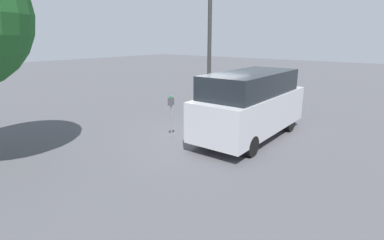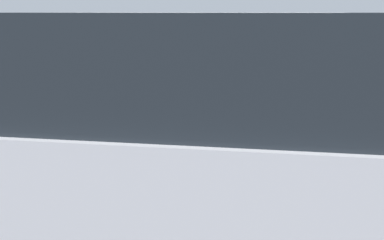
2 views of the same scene
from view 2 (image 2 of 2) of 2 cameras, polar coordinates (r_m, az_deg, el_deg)
parking_meter_near at (r=6.45m, az=-4.37°, el=-0.03°), size 0.21×0.12×1.57m
parked_van at (r=4.20m, az=12.39°, el=-4.87°), size 5.11×1.93×2.32m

